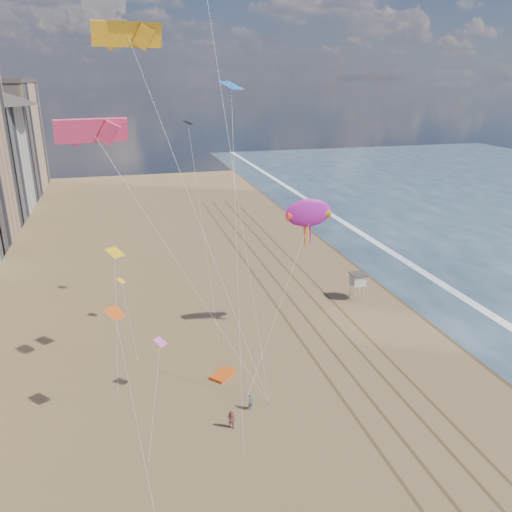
{
  "coord_description": "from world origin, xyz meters",
  "views": [
    {
      "loc": [
        -18.4,
        -21.33,
        27.0
      ],
      "look_at": [
        -5.7,
        26.0,
        9.5
      ],
      "focal_mm": 35.0,
      "sensor_mm": 36.0,
      "label": 1
    }
  ],
  "objects_px": {
    "kite_flyer_a": "(251,402)",
    "kite_flyer_b": "(231,420)",
    "grounded_kite": "(223,375)",
    "lifeguard_stand": "(358,280)",
    "show_kite": "(308,213)"
  },
  "relations": [
    {
      "from": "kite_flyer_a",
      "to": "kite_flyer_b",
      "type": "bearing_deg",
      "value": -177.99
    },
    {
      "from": "grounded_kite",
      "to": "kite_flyer_a",
      "type": "xyz_separation_m",
      "value": [
        1.31,
        -5.66,
        0.64
      ]
    },
    {
      "from": "grounded_kite",
      "to": "kite_flyer_b",
      "type": "height_order",
      "value": "kite_flyer_b"
    },
    {
      "from": "lifeguard_stand",
      "to": "kite_flyer_a",
      "type": "relative_size",
      "value": 2.28
    },
    {
      "from": "grounded_kite",
      "to": "lifeguard_stand",
      "type": "bearing_deg",
      "value": -9.86
    },
    {
      "from": "lifeguard_stand",
      "to": "grounded_kite",
      "type": "distance_m",
      "value": 24.16
    },
    {
      "from": "lifeguard_stand",
      "to": "kite_flyer_b",
      "type": "bearing_deg",
      "value": -135.66
    },
    {
      "from": "grounded_kite",
      "to": "show_kite",
      "type": "distance_m",
      "value": 18.42
    },
    {
      "from": "grounded_kite",
      "to": "show_kite",
      "type": "xyz_separation_m",
      "value": [
        10.6,
        6.28,
        13.7
      ]
    },
    {
      "from": "lifeguard_stand",
      "to": "kite_flyer_a",
      "type": "bearing_deg",
      "value": -135.57
    },
    {
      "from": "lifeguard_stand",
      "to": "grounded_kite",
      "type": "relative_size",
      "value": 1.47
    },
    {
      "from": "grounded_kite",
      "to": "show_kite",
      "type": "relative_size",
      "value": 0.13
    },
    {
      "from": "lifeguard_stand",
      "to": "kite_flyer_a",
      "type": "xyz_separation_m",
      "value": [
        -18.95,
        -18.58,
        -1.95
      ]
    },
    {
      "from": "grounded_kite",
      "to": "kite_flyer_a",
      "type": "relative_size",
      "value": 1.56
    },
    {
      "from": "grounded_kite",
      "to": "show_kite",
      "type": "height_order",
      "value": "show_kite"
    }
  ]
}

